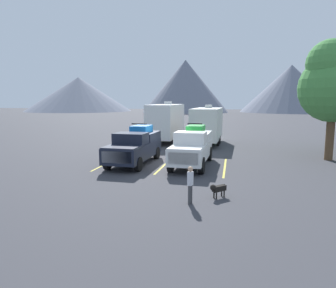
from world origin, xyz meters
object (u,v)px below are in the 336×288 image
Objects in this scene: pickup_truck_b at (192,146)px; dog at (217,189)px; camper_trailer_a at (166,121)px; pickup_truck_a at (135,146)px; person_a at (190,182)px; camper_trailer_b at (207,124)px.

pickup_truck_b is 8.37× the size of dog.
camper_trailer_a is (-3.93, 10.13, 0.87)m from pickup_truck_b.
person_a is at bearing -57.42° from pickup_truck_a.
camper_trailer_a is 4.09m from camper_trailer_b.
person_a is at bearing -83.21° from pickup_truck_b.
camper_trailer_a is at bearing 171.79° from camper_trailer_b.
person_a is (4.81, -17.53, -1.21)m from camper_trailer_a.
person_a is at bearing -136.14° from dog.
camper_trailer_a is at bearing 111.18° from pickup_truck_b.
pickup_truck_b is 9.57m from camper_trailer_b.
pickup_truck_b is at bearing -90.73° from camper_trailer_b.
camper_trailer_a is 18.22m from person_a.
camper_trailer_b is at bearing -8.21° from camper_trailer_a.
camper_trailer_a reaches higher than pickup_truck_a.
dog is (5.63, -6.23, -0.76)m from pickup_truck_a.
person_a is (4.61, -7.21, -0.29)m from pickup_truck_a.
person_a is (0.88, -7.40, -0.34)m from pickup_truck_b.
pickup_truck_a is 10.50m from camper_trailer_b.
dog is at bearing -73.46° from pickup_truck_b.
person_a is at bearing -74.67° from camper_trailer_a.
camper_trailer_b is 11.06× the size of dog.
camper_trailer_a reaches higher than pickup_truck_b.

